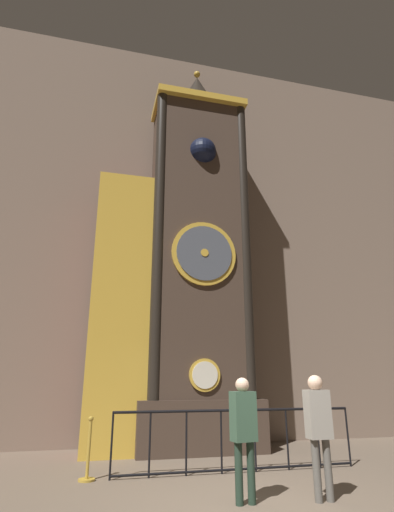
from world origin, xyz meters
The scene contains 6 objects.
cathedral_back_wall centered at (-0.09, 5.79, 6.13)m, with size 24.00×0.32×12.27m.
clock_tower centered at (-0.15, 4.61, 4.55)m, with size 4.24×1.82×10.99m.
railing_fence centered at (0.50, 2.24, 0.61)m, with size 4.67×0.05×1.09m.
visitor_near centered at (-0.08, 0.38, 0.99)m, with size 0.37×0.27×1.65m.
visitor_far centered at (1.03, 0.23, 1.02)m, with size 0.35×0.23×1.69m.
stanchion_post centered at (-2.20, 2.29, 0.33)m, with size 0.28×0.28×1.02m.
Camera 1 is at (-2.23, -5.43, 1.62)m, focal length 28.00 mm.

